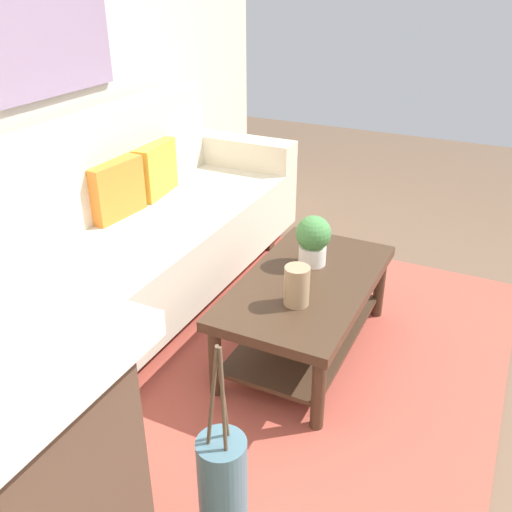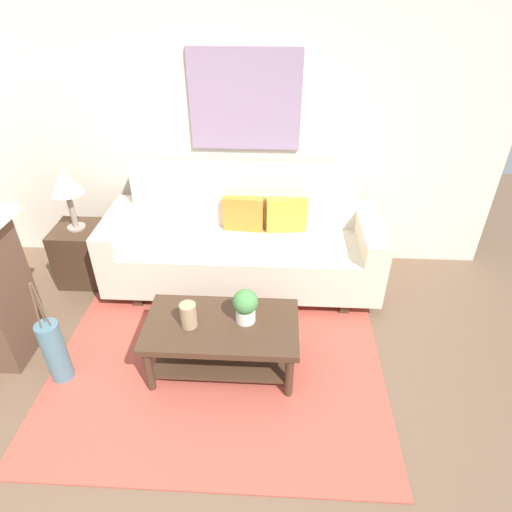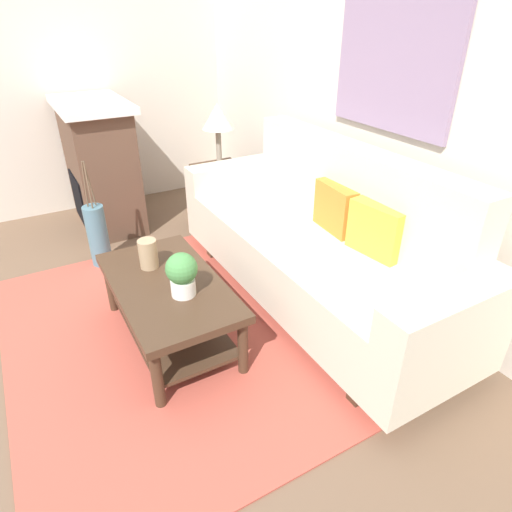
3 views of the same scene
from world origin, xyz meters
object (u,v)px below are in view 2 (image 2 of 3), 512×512
object	(u,v)px
floor_vase	(55,352)
throw_pillow_mustard	(286,214)
throw_pillow_orange	(244,213)
side_table	(84,254)
couch	(243,244)
coffee_table	(222,335)
tabletop_vase	(188,315)
potted_plant_tabletop	(245,305)
framed_painting	(245,101)
table_lamp	(65,184)

from	to	relation	value
floor_vase	throw_pillow_mustard	bearing A→B (deg)	39.93
throw_pillow_orange	side_table	size ratio (longest dim) A/B	0.64
couch	throw_pillow_mustard	distance (m)	0.48
side_table	floor_vase	size ratio (longest dim) A/B	1.09
coffee_table	tabletop_vase	bearing A→B (deg)	-172.07
coffee_table	tabletop_vase	xyz separation A→B (m)	(-0.22, -0.03, 0.21)
couch	throw_pillow_orange	xyz separation A→B (m)	(0.00, 0.12, 0.25)
potted_plant_tabletop	framed_painting	world-z (taller)	framed_painting
side_table	floor_vase	bearing A→B (deg)	-77.59
table_lamp	framed_painting	world-z (taller)	framed_painting
table_lamp	floor_vase	distance (m)	1.45
couch	floor_vase	xyz separation A→B (m)	(-1.25, -1.24, -0.17)
coffee_table	tabletop_vase	size ratio (longest dim) A/B	5.88
side_table	coffee_table	bearing A→B (deg)	-35.90
couch	throw_pillow_mustard	size ratio (longest dim) A/B	6.76
side_table	floor_vase	distance (m)	1.25
coffee_table	table_lamp	world-z (taller)	table_lamp
tabletop_vase	potted_plant_tabletop	xyz separation A→B (m)	(0.39, 0.07, 0.05)
framed_painting	table_lamp	bearing A→B (deg)	-162.20
throw_pillow_orange	coffee_table	world-z (taller)	throw_pillow_orange
couch	coffee_table	world-z (taller)	couch
throw_pillow_mustard	potted_plant_tabletop	distance (m)	1.19
throw_pillow_mustard	floor_vase	bearing A→B (deg)	-140.07
framed_painting	potted_plant_tabletop	bearing A→B (deg)	-86.14
coffee_table	throw_pillow_orange	bearing A→B (deg)	86.65
potted_plant_tabletop	framed_painting	xyz separation A→B (m)	(-0.10, 1.49, 1.02)
throw_pillow_orange	side_table	xyz separation A→B (m)	(-1.52, -0.15, -0.40)
side_table	couch	bearing A→B (deg)	0.83
couch	throw_pillow_mustard	bearing A→B (deg)	17.83
throw_pillow_orange	table_lamp	xyz separation A→B (m)	(-1.52, -0.15, 0.31)
coffee_table	framed_painting	size ratio (longest dim) A/B	1.14
couch	framed_painting	world-z (taller)	framed_painting
potted_plant_tabletop	side_table	distance (m)	1.93
potted_plant_tabletop	tabletop_vase	bearing A→B (deg)	-169.40
potted_plant_tabletop	floor_vase	bearing A→B (deg)	-170.86
coffee_table	side_table	xyz separation A→B (m)	(-1.45, 1.05, -0.03)
table_lamp	floor_vase	world-z (taller)	table_lamp
throw_pillow_mustard	tabletop_vase	size ratio (longest dim) A/B	1.93
coffee_table	table_lamp	distance (m)	1.91
coffee_table	throw_pillow_mustard	bearing A→B (deg)	69.08
throw_pillow_mustard	potted_plant_tabletop	bearing A→B (deg)	-103.95
couch	tabletop_vase	xyz separation A→B (m)	(-0.29, -1.10, 0.09)
side_table	floor_vase	world-z (taller)	side_table
throw_pillow_mustard	table_lamp	size ratio (longest dim) A/B	0.63
couch	coffee_table	distance (m)	1.08
couch	framed_painting	xyz separation A→B (m)	(0.00, 0.47, 1.16)
couch	table_lamp	bearing A→B (deg)	-179.17
potted_plant_tabletop	floor_vase	world-z (taller)	potted_plant_tabletop
tabletop_vase	potted_plant_tabletop	world-z (taller)	potted_plant_tabletop
coffee_table	table_lamp	bearing A→B (deg)	144.10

